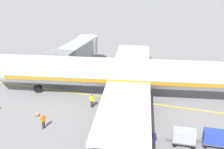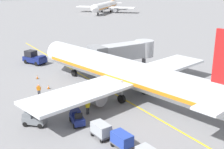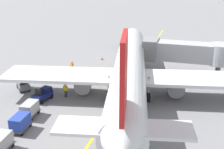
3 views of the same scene
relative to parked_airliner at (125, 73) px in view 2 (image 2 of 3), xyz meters
name	(u,v)px [view 2 (image 2 of 3)]	position (x,y,z in m)	size (l,w,h in m)	color
ground_plane	(111,91)	(-0.93, 2.09, -3.19)	(400.00, 400.00, 0.00)	slate
gate_lead_in_line	(111,91)	(-0.93, 2.09, -3.18)	(0.24, 80.00, 0.01)	gold
parked_airliner	(125,73)	(0.00, 0.00, 0.00)	(30.44, 37.14, 10.63)	silver
jet_bridge	(123,52)	(6.09, 9.30, 0.27)	(12.31, 3.50, 4.98)	#A8AAAF
pushback_tractor	(34,58)	(-5.26, 22.29, -2.09)	(3.82, 4.92, 2.40)	navy
baggage_tug_lead	(34,119)	(-13.41, -2.13, -2.47)	(2.61, 2.62, 1.62)	slate
baggage_tug_trailing	(77,118)	(-9.32, -4.35, -2.47)	(1.71, 2.69, 1.62)	navy
baggage_cart_front	(101,129)	(-8.62, -8.37, -2.24)	(1.46, 2.94, 1.58)	#4C4C51
baggage_cart_second_in_train	(122,139)	(-7.95, -11.12, -2.24)	(1.46, 2.94, 1.58)	#4C4C51
ground_crew_wing_walker	(88,107)	(-7.15, -2.77, -2.23)	(0.73, 0.27, 1.69)	#232328
ground_crew_loader	(39,90)	(-10.09, 5.80, -2.23)	(0.70, 0.37, 1.69)	#232328
ground_crew_marshaller	(88,88)	(-4.10, 2.75, -2.23)	(0.27, 0.73, 1.69)	#232328
safety_cone_nose_left	(49,87)	(-7.98, 7.83, -2.90)	(0.36, 0.36, 0.59)	black
safety_cone_nose_right	(37,77)	(-7.84, 13.20, -2.90)	(0.36, 0.36, 0.59)	black
distant_taxiing_airliner	(105,6)	(52.58, 92.25, -0.16)	(28.78, 26.63, 10.10)	white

